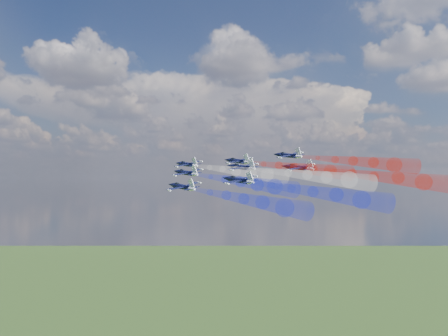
% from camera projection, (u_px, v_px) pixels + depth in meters
% --- Properties ---
extents(jet_lead, '(16.15, 15.90, 6.49)m').
position_uv_depth(jet_lead, '(187.00, 164.00, 159.69)').
color(jet_lead, black).
extents(trail_lead, '(32.66, 26.25, 8.57)m').
position_uv_depth(trail_lead, '(236.00, 171.00, 141.05)').
color(trail_lead, white).
extents(jet_inner_left, '(16.15, 15.90, 6.49)m').
position_uv_depth(jet_inner_left, '(186.00, 173.00, 145.61)').
color(jet_inner_left, black).
extents(trail_inner_left, '(32.66, 26.25, 8.57)m').
position_uv_depth(trail_inner_left, '(241.00, 181.00, 126.97)').
color(trail_inner_left, '#1B29E9').
extents(jet_inner_right, '(16.15, 15.90, 6.49)m').
position_uv_depth(jet_inner_right, '(238.00, 161.00, 156.81)').
color(jet_inner_right, black).
extents(trail_inner_right, '(32.66, 26.25, 8.57)m').
position_uv_depth(trail_inner_right, '(295.00, 167.00, 138.17)').
color(trail_inner_right, red).
extents(jet_outer_left, '(16.15, 15.90, 6.49)m').
position_uv_depth(jet_outer_left, '(182.00, 187.00, 129.50)').
color(jet_outer_left, black).
extents(trail_outer_left, '(32.66, 26.25, 8.57)m').
position_uv_depth(trail_outer_left, '(244.00, 199.00, 110.86)').
color(trail_outer_left, '#1B29E9').
extents(jet_center_third, '(16.15, 15.90, 6.49)m').
position_uv_depth(jet_center_third, '(242.00, 167.00, 140.72)').
color(jet_center_third, black).
extents(trail_center_third, '(32.66, 26.25, 8.57)m').
position_uv_depth(trail_center_third, '(307.00, 175.00, 122.08)').
color(trail_center_third, white).
extents(jet_outer_right, '(16.15, 15.90, 6.49)m').
position_uv_depth(jet_outer_right, '(288.00, 155.00, 154.15)').
color(jet_outer_right, black).
extents(trail_outer_right, '(32.66, 26.25, 8.57)m').
position_uv_depth(trail_outer_right, '(353.00, 161.00, 135.51)').
color(trail_outer_right, red).
extents(jet_rear_left, '(16.15, 15.90, 6.49)m').
position_uv_depth(jet_rear_left, '(239.00, 180.00, 125.64)').
color(jet_rear_left, black).
extents(trail_rear_left, '(32.66, 26.25, 8.57)m').
position_uv_depth(trail_rear_left, '(313.00, 192.00, 107.00)').
color(trail_rear_left, '#1B29E9').
extents(jet_rear_right, '(16.15, 15.90, 6.49)m').
position_uv_depth(jet_rear_right, '(298.00, 168.00, 137.45)').
color(jet_rear_right, black).
extents(trail_rear_right, '(32.66, 26.25, 8.57)m').
position_uv_depth(trail_rear_right, '(374.00, 176.00, 118.81)').
color(trail_rear_right, red).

